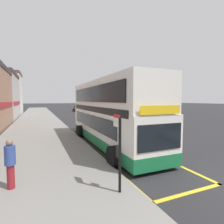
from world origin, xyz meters
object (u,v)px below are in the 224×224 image
object	(u,v)px
parked_car_maroon_kerbside	(78,108)
parked_car_navy_ahead	(115,117)
double_decker_bus	(109,115)
bus_stop_sign	(119,146)
pedestrian_waiting_near_sign	(10,162)

from	to	relation	value
parked_car_maroon_kerbside	parked_car_navy_ahead	world-z (taller)	same
double_decker_bus	parked_car_maroon_kerbside	distance (m)	36.28
parked_car_navy_ahead	parked_car_maroon_kerbside	bearing A→B (deg)	-90.29
bus_stop_sign	double_decker_bus	bearing A→B (deg)	70.76
parked_car_maroon_kerbside	pedestrian_waiting_near_sign	world-z (taller)	pedestrian_waiting_near_sign
double_decker_bus	bus_stop_sign	bearing A→B (deg)	-109.24
parked_car_maroon_kerbside	bus_stop_sign	bearing A→B (deg)	-99.46
parked_car_maroon_kerbside	parked_car_navy_ahead	distance (m)	25.62
double_decker_bus	parked_car_maroon_kerbside	size ratio (longest dim) A/B	2.68
bus_stop_sign	parked_car_navy_ahead	distance (m)	18.08
double_decker_bus	pedestrian_waiting_near_sign	bearing A→B (deg)	-139.15
bus_stop_sign	pedestrian_waiting_near_sign	bearing A→B (deg)	154.41
bus_stop_sign	pedestrian_waiting_near_sign	xyz separation A→B (m)	(-3.28, 1.57, -0.58)
double_decker_bus	pedestrian_waiting_near_sign	xyz separation A→B (m)	(-5.48, -4.74, -1.01)
double_decker_bus	pedestrian_waiting_near_sign	world-z (taller)	double_decker_bus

